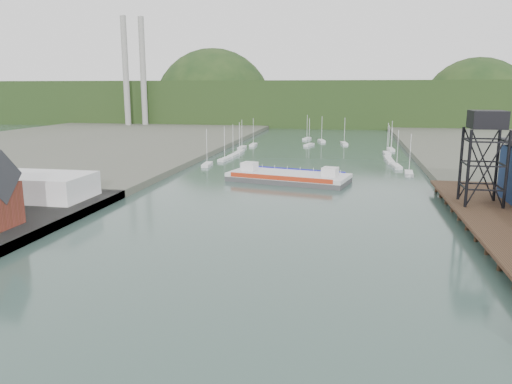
% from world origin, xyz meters
% --- Properties ---
extents(ground, '(600.00, 600.00, 0.00)m').
position_xyz_m(ground, '(0.00, 0.00, 0.00)').
color(ground, '#2C453F').
rests_on(ground, ground).
extents(white_shed, '(18.00, 12.00, 4.50)m').
position_xyz_m(white_shed, '(-44.00, 50.00, 3.85)').
color(white_shed, silver).
rests_on(white_shed, west_quay).
extents(lift_tower, '(6.50, 6.50, 16.00)m').
position_xyz_m(lift_tower, '(35.00, 58.00, 15.65)').
color(lift_tower, black).
rests_on(lift_tower, east_pier).
extents(marina_sailboats, '(57.71, 92.65, 0.90)m').
position_xyz_m(marina_sailboats, '(0.08, 138.46, 0.35)').
color(marina_sailboats, silver).
rests_on(marina_sailboats, ground).
extents(smokestacks, '(11.20, 8.20, 60.00)m').
position_xyz_m(smokestacks, '(-106.00, 232.50, 30.00)').
color(smokestacks, '#969591').
rests_on(smokestacks, ground).
extents(distant_hills, '(500.00, 120.00, 80.00)m').
position_xyz_m(distant_hills, '(-3.98, 301.35, 10.38)').
color(distant_hills, '#183116').
rests_on(distant_hills, ground).
extents(chain_ferry, '(29.97, 17.27, 4.06)m').
position_xyz_m(chain_ferry, '(-1.69, 83.98, 1.16)').
color(chain_ferry, '#444446').
rests_on(chain_ferry, ground).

